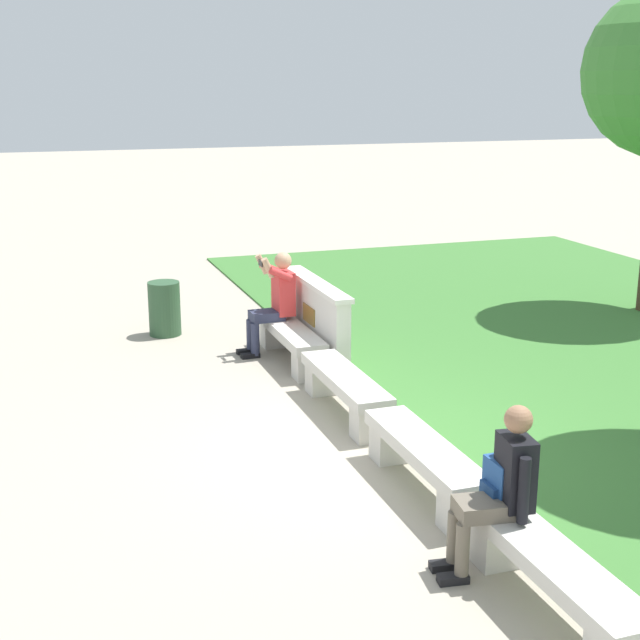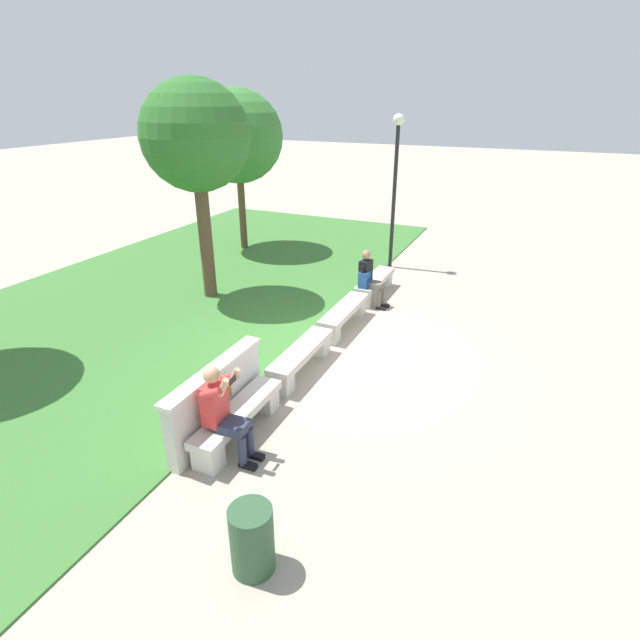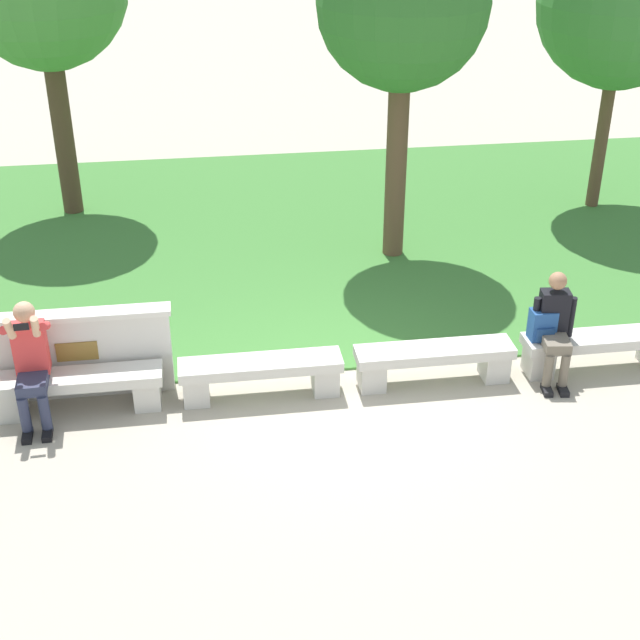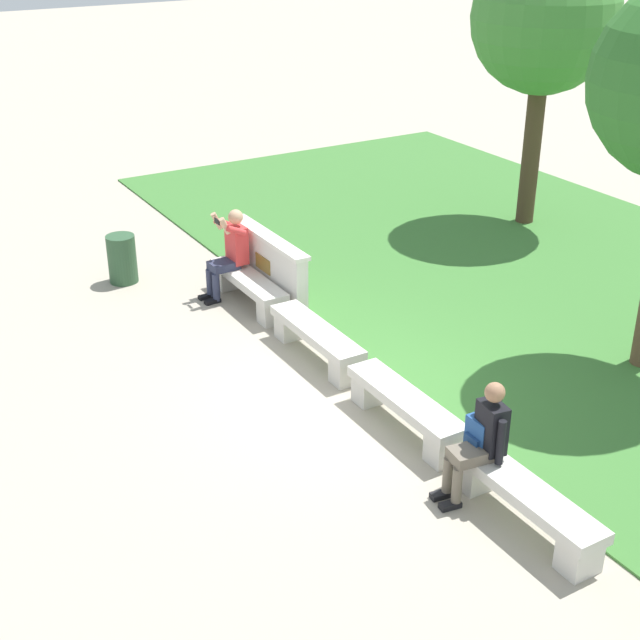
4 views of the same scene
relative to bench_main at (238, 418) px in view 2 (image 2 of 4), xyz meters
The scene contains 14 objects.
ground_plane 2.94m from the bench_main, ahead, with size 80.00×80.00×0.00m, color #A89E8C.
grass_strip 5.27m from the bench_main, 56.28° to the left, with size 19.63×8.00×0.03m, color #3D7533.
bench_main is the anchor object (origin of this frame).
bench_near 1.95m from the bench_main, ahead, with size 1.78×0.40×0.45m.
bench_mid 3.90m from the bench_main, ahead, with size 1.78×0.40×0.45m.
bench_far 5.85m from the bench_main, ahead, with size 1.78×0.40×0.45m.
backrest_wall_with_plaque 0.41m from the bench_main, 90.00° to the left, with size 2.05×0.24×1.01m.
person_photographer 0.62m from the bench_main, 169.59° to the right, with size 0.48×0.73×1.32m.
person_distant 5.25m from the bench_main, ahead, with size 0.48×0.70×1.26m.
backpack 5.14m from the bench_main, ahead, with size 0.28×0.24×0.43m.
tree_behind_wall 6.35m from the bench_main, 39.78° to the left, with size 2.28×2.28×4.71m.
tree_right_background 9.77m from the bench_main, 31.84° to the left, with size 2.56×2.56×4.54m.
trash_bin 2.17m from the bench_main, 143.46° to the right, with size 0.44×0.44×0.75m, color #2D5133.
lamp_post 8.37m from the bench_main, ahead, with size 0.28×0.28×3.92m.
Camera 2 is at (-7.63, -3.37, 4.37)m, focal length 28.00 mm.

